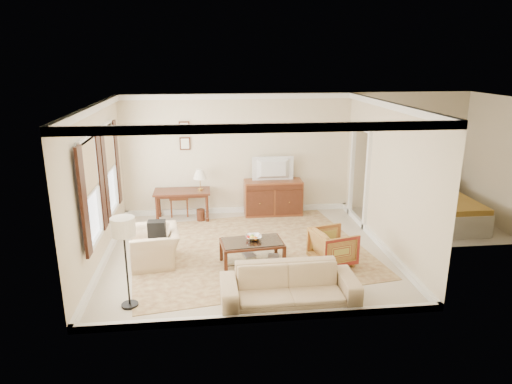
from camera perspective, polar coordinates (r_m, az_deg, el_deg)
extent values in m
cube|color=beige|center=(9.09, -1.05, -7.54)|extent=(5.50, 5.00, 0.01)
cube|color=white|center=(8.34, -1.16, 10.96)|extent=(5.50, 5.00, 0.01)
cube|color=beige|center=(11.03, -2.31, 4.70)|extent=(5.50, 0.01, 2.90)
cube|color=beige|center=(6.24, 1.03, -4.69)|extent=(5.50, 0.01, 2.90)
cube|color=beige|center=(8.80, -19.23, 0.71)|extent=(0.01, 5.00, 2.90)
cube|color=beige|center=(9.26, 16.10, 1.75)|extent=(0.01, 5.00, 2.90)
cube|color=beige|center=(11.29, 20.41, -3.73)|extent=(3.00, 2.70, 0.01)
cube|color=beige|center=(11.67, 27.74, 3.45)|extent=(0.01, 2.70, 2.90)
cube|color=brown|center=(9.21, -0.96, -7.19)|extent=(5.06, 4.51, 0.01)
cube|color=#472114|center=(10.79, -9.23, 0.06)|extent=(1.30, 0.65, 0.05)
cylinder|color=#472114|center=(10.71, -12.25, -2.24)|extent=(0.07, 0.07, 0.66)
cylinder|color=#472114|center=(10.65, -6.13, -2.06)|extent=(0.07, 0.07, 0.66)
cylinder|color=#472114|center=(11.18, -12.02, -1.43)|extent=(0.07, 0.07, 0.66)
cylinder|color=#472114|center=(11.12, -6.15, -1.25)|extent=(0.07, 0.07, 0.66)
cube|color=brown|center=(11.09, 2.14, -0.69)|extent=(1.39, 0.53, 0.86)
imported|color=black|center=(10.84, 2.20, 3.83)|extent=(0.95, 0.54, 0.12)
cube|color=#472114|center=(8.40, -0.51, -6.40)|extent=(1.19, 0.77, 0.04)
cube|color=silver|center=(8.38, -0.51, -6.19)|extent=(1.12, 0.70, 0.01)
cube|color=silver|center=(8.51, -0.50, -8.13)|extent=(1.10, 0.68, 0.02)
cube|color=#472114|center=(8.13, -3.80, -8.92)|extent=(0.07, 0.07, 0.44)
cube|color=#472114|center=(8.33, 3.54, -8.26)|extent=(0.07, 0.07, 0.44)
cube|color=#472114|center=(8.67, -4.38, -7.25)|extent=(0.07, 0.07, 0.44)
cube|color=#472114|center=(8.86, 2.51, -6.68)|extent=(0.07, 0.07, 0.44)
imported|color=silver|center=(8.44, -0.29, -5.61)|extent=(0.42, 0.42, 0.10)
imported|color=brown|center=(8.51, -1.57, -7.92)|extent=(0.28, 0.12, 0.38)
imported|color=brown|center=(8.47, 1.48, -8.09)|extent=(0.28, 0.07, 0.38)
imported|color=maroon|center=(8.60, 9.60, -6.57)|extent=(0.83, 0.86, 0.74)
imported|color=#D0AF8C|center=(8.70, -12.55, -5.98)|extent=(0.78, 1.08, 0.88)
cube|color=black|center=(8.59, -12.30, -4.51)|extent=(0.34, 0.38, 0.40)
imported|color=#D0AF8C|center=(7.16, 4.17, -10.94)|extent=(2.11, 0.63, 0.82)
cylinder|color=black|center=(7.54, -15.48, -13.43)|extent=(0.26, 0.26, 0.04)
cylinder|color=black|center=(7.26, -15.85, -9.28)|extent=(0.03, 0.03, 1.22)
cylinder|color=silver|center=(7.00, -16.29, -4.18)|extent=(0.36, 0.36, 0.28)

